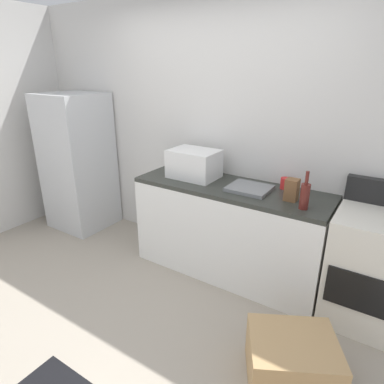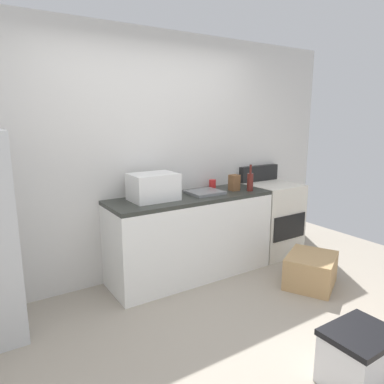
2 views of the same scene
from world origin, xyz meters
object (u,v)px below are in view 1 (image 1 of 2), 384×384
Objects in this scene: knife_block at (292,190)px; cardboard_box_large at (292,360)px; coffee_mug at (285,183)px; stove_oven at (371,268)px; refrigerator at (78,162)px; wine_bottle at (305,195)px; microwave at (194,164)px.

knife_block is 1.24m from cardboard_box_large.
coffee_mug is at bearing 113.92° from cardboard_box_large.
stove_oven reaches higher than coffee_mug.
refrigerator is 3.00× the size of cardboard_box_large.
stove_oven is at bearing 17.34° from wine_bottle.
refrigerator reaches higher than coffee_mug.
stove_oven is 0.99m from cardboard_box_large.
wine_bottle is at bearing -41.56° from knife_block.
refrigerator is 9.08× the size of knife_block.
refrigerator is at bearing -174.30° from coffee_mug.
wine_bottle is 0.18m from knife_block.
coffee_mug is (2.48, 0.25, 0.13)m from refrigerator.
stove_oven is 2.02× the size of cardboard_box_large.
stove_oven is (3.27, 0.06, -0.35)m from refrigerator.
microwave is 0.99m from knife_block.
wine_bottle is at bearing -162.66° from stove_oven.
stove_oven is 6.11× the size of knife_block.
wine_bottle reaches higher than cardboard_box_large.
microwave is at bearing 175.56° from knife_block.
coffee_mug is at bearing 166.27° from stove_oven.
stove_oven is at bearing 3.95° from knife_block.
knife_block is at bearing 0.21° from refrigerator.
knife_block is at bearing -4.44° from microwave.
wine_bottle reaches higher than coffee_mug.
wine_bottle is (1.12, -0.19, -0.03)m from microwave.
refrigerator is 2.62m from knife_block.
refrigerator reaches higher than wine_bottle.
stove_oven is 11.00× the size of coffee_mug.
microwave is (1.63, 0.09, 0.22)m from refrigerator.
microwave is at bearing 145.27° from cardboard_box_large.
microwave reaches higher than coffee_mug.
coffee_mug is (0.85, 0.16, -0.09)m from microwave.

